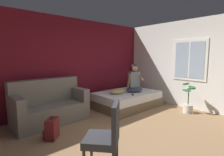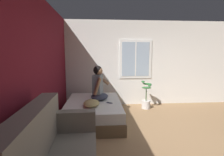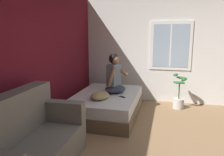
% 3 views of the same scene
% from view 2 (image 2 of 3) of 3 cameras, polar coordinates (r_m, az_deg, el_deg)
% --- Properties ---
extents(ground_plane, '(40.00, 40.00, 0.00)m').
position_cam_2_polar(ground_plane, '(3.66, 23.30, -19.49)').
color(ground_plane, '#93704C').
extents(wall_back_accent, '(10.40, 0.16, 2.70)m').
position_cam_2_polar(wall_back_accent, '(3.08, -25.65, 1.67)').
color(wall_back_accent, maroon).
rests_on(wall_back_accent, ground).
extents(wall_side_with_window, '(0.19, 6.65, 2.70)m').
position_cam_2_polar(wall_side_with_window, '(5.86, 11.28, 4.78)').
color(wall_side_with_window, silver).
rests_on(wall_side_with_window, ground).
extents(bed, '(2.01, 1.36, 0.48)m').
position_cam_2_polar(bed, '(4.45, -6.05, -10.66)').
color(bed, brown).
rests_on(bed, ground).
extents(person_seated, '(0.62, 0.57, 0.88)m').
position_cam_2_polar(person_seated, '(4.48, -4.39, -2.60)').
color(person_seated, '#383D51').
rests_on(person_seated, bed).
extents(throw_pillow, '(0.50, 0.38, 0.14)m').
position_cam_2_polar(throw_pillow, '(3.98, -6.70, -8.16)').
color(throw_pillow, tan).
rests_on(throw_pillow, bed).
extents(cell_phone, '(0.14, 0.16, 0.01)m').
position_cam_2_polar(cell_phone, '(4.22, -0.85, -8.10)').
color(cell_phone, black).
rests_on(cell_phone, bed).
extents(potted_plant, '(0.39, 0.37, 0.85)m').
position_cam_2_polar(potted_plant, '(5.44, 11.08, -6.64)').
color(potted_plant, silver).
rests_on(potted_plant, ground).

